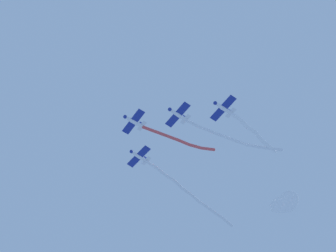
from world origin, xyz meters
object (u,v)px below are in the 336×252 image
object	(u,v)px
airplane_slot	(223,108)
airplane_left_wing	(178,115)
airplane_lead	(134,121)
airplane_right_wing	(139,156)

from	to	relation	value
airplane_slot	airplane_left_wing	bearing A→B (deg)	-46.08
airplane_lead	airplane_right_wing	distance (m)	9.88
airplane_left_wing	airplane_lead	bearing A→B (deg)	-47.23
airplane_lead	airplane_left_wing	xyz separation A→B (m)	(-2.92, 9.44, 0.00)
airplane_right_wing	airplane_lead	bearing A→B (deg)	45.85
airplane_right_wing	airplane_left_wing	bearing A→B (deg)	87.87
airplane_left_wing	airplane_slot	xyz separation A→B (m)	(-2.92, 9.44, -0.30)
airplane_right_wing	airplane_slot	bearing A→B (deg)	104.58
airplane_lead	airplane_slot	xyz separation A→B (m)	(-5.83, 18.88, -0.30)
airplane_left_wing	airplane_slot	distance (m)	9.88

